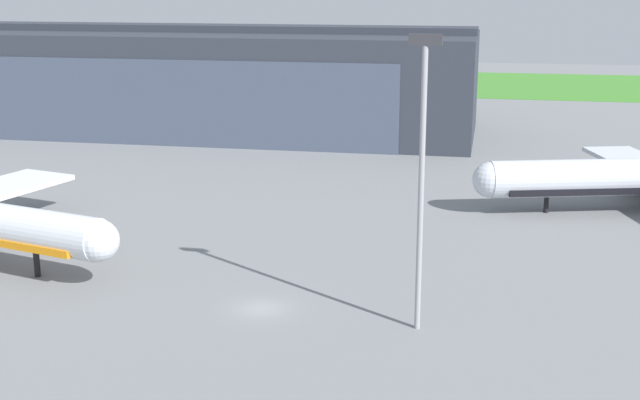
% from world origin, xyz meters
% --- Properties ---
extents(ground_plane, '(440.00, 440.00, 0.00)m').
position_xyz_m(ground_plane, '(0.00, 0.00, 0.00)').
color(ground_plane, slate).
extents(grass_field_strip, '(440.00, 56.00, 0.08)m').
position_xyz_m(grass_field_strip, '(0.00, 160.93, 0.04)').
color(grass_field_strip, '#41882E').
rests_on(grass_field_strip, ground_plane).
extents(maintenance_hangar, '(91.36, 32.24, 18.47)m').
position_xyz_m(maintenance_hangar, '(-30.63, 81.69, 8.78)').
color(maintenance_hangar, '#2D333D').
rests_on(maintenance_hangar, ground_plane).
extents(apron_light_mast, '(2.40, 0.50, 22.44)m').
position_xyz_m(apron_light_mast, '(12.87, -1.56, 12.91)').
color(apron_light_mast, '#99999E').
rests_on(apron_light_mast, ground_plane).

